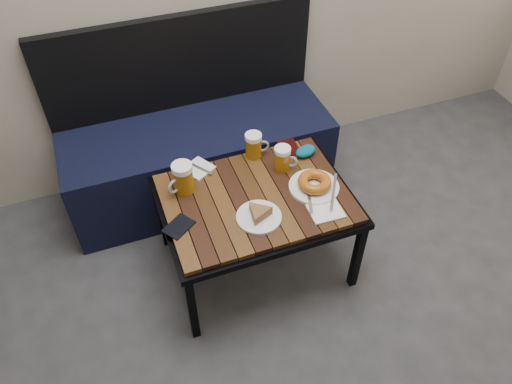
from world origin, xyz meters
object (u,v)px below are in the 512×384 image
object	(u,v)px
plate_pie	(259,215)
bench	(198,151)
beer_mug_centre	(254,145)
beer_mug_right	(283,158)
plate_bagel	(314,184)
knit_pouch	(305,151)
passport_burgundy	(289,148)
cafe_table	(256,203)
passport_navy	(179,226)
beer_mug_left	(183,178)

from	to	relation	value
plate_pie	bench	bearing A→B (deg)	95.78
beer_mug_centre	beer_mug_right	bearing A→B (deg)	-46.40
beer_mug_centre	plate_bagel	distance (m)	0.35
knit_pouch	passport_burgundy	bearing A→B (deg)	125.72
cafe_table	passport_navy	world-z (taller)	passport_navy
plate_bagel	passport_navy	world-z (taller)	plate_bagel
plate_pie	beer_mug_centre	bearing A→B (deg)	72.72
beer_mug_right	plate_pie	size ratio (longest dim) A/B	0.63
beer_mug_centre	passport_burgundy	xyz separation A→B (m)	(0.18, -0.01, -0.06)
beer_mug_right	bench	bearing A→B (deg)	153.30
bench	beer_mug_left	world-z (taller)	bench
cafe_table	beer_mug_right	bearing A→B (deg)	36.10
plate_pie	beer_mug_right	bearing A→B (deg)	50.15
beer_mug_centre	beer_mug_right	distance (m)	0.16
beer_mug_right	plate_pie	world-z (taller)	beer_mug_right
bench	plate_bagel	world-z (taller)	bench
beer_mug_centre	beer_mug_left	bearing A→B (deg)	-154.97
beer_mug_left	knit_pouch	world-z (taller)	beer_mug_left
beer_mug_left	passport_burgundy	bearing A→B (deg)	163.94
beer_mug_left	passport_navy	distance (m)	0.23
cafe_table	passport_navy	bearing A→B (deg)	-171.49
cafe_table	passport_burgundy	distance (m)	0.37
beer_mug_centre	plate_bagel	size ratio (longest dim) A/B	0.45
bench	plate_bagel	xyz separation A→B (m)	(0.37, -0.66, 0.22)
plate_bagel	plate_pie	bearing A→B (deg)	-164.37
plate_bagel	bench	bearing A→B (deg)	119.13
beer_mug_left	passport_navy	xyz separation A→B (m)	(-0.08, -0.20, -0.07)
cafe_table	passport_navy	xyz separation A→B (m)	(-0.36, -0.05, 0.05)
bench	beer_mug_centre	world-z (taller)	bench
beer_mug_right	plate_pie	bearing A→B (deg)	-96.94
beer_mug_left	plate_pie	xyz separation A→B (m)	(0.25, -0.27, -0.05)
bench	passport_navy	bearing A→B (deg)	-110.58
beer_mug_centre	passport_burgundy	bearing A→B (deg)	5.96
knit_pouch	beer_mug_right	bearing A→B (deg)	-160.61
bench	beer_mug_right	bearing A→B (deg)	-59.61
beer_mug_right	passport_navy	world-z (taller)	beer_mug_right
plate_bagel	beer_mug_centre	bearing A→B (deg)	119.94
passport_navy	cafe_table	bearing A→B (deg)	63.31
beer_mug_left	beer_mug_right	distance (m)	0.46
beer_mug_right	passport_burgundy	distance (m)	0.16
knit_pouch	bench	bearing A→B (deg)	134.06
plate_pie	passport_navy	xyz separation A→B (m)	(-0.33, 0.07, -0.02)
beer_mug_right	passport_burgundy	xyz separation A→B (m)	(0.09, 0.12, -0.06)
passport_burgundy	plate_pie	bearing A→B (deg)	-125.49
bench	plate_bagel	size ratio (longest dim) A/B	5.02
cafe_table	passport_burgundy	size ratio (longest dim) A/B	6.86
cafe_table	plate_pie	bearing A→B (deg)	-104.97
beer_mug_centre	passport_navy	distance (m)	0.55
beer_mug_left	cafe_table	bearing A→B (deg)	125.62
beer_mug_left	plate_bagel	size ratio (longest dim) A/B	0.52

